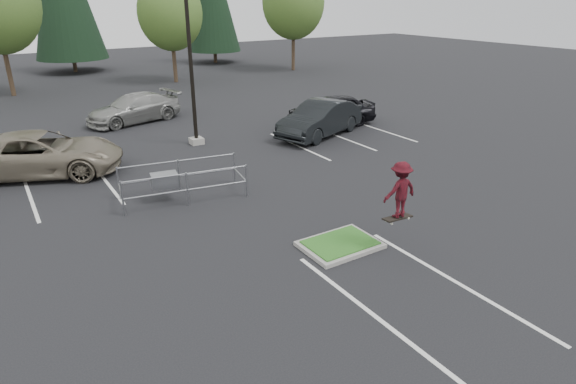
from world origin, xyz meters
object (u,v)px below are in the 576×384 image
decid_d (293,5)px  cart_corral (169,180)px  car_r_charc (320,119)px  light_pole (190,47)px  skateboarder (400,190)px  car_far_silver (135,108)px  decid_c (170,15)px  car_r_black (332,110)px  car_l_tan (38,154)px

decid_d → cart_corral: decid_d is taller
car_r_charc → light_pole: bearing=-128.5°
skateboarder → car_far_silver: bearing=-81.0°
light_pole → decid_c: (5.49, 17.83, 0.69)m
skateboarder → car_far_silver: skateboarder is taller
light_pole → decid_d: size_ratio=1.07×
cart_corral → decid_d: bearing=58.9°
decid_d → car_r_black: decid_d is taller
decid_d → cart_corral: (-20.97, -24.37, -5.14)m
decid_c → car_r_black: (2.40, -18.33, -4.42)m
cart_corral → car_l_tan: (-3.52, 5.40, 0.10)m
cart_corral → car_r_black: size_ratio=0.92×
decid_c → car_far_silver: 14.32m
car_r_black → car_l_tan: bearing=-75.3°
light_pole → car_far_silver: (-1.22, 6.00, -3.77)m
skateboarder → car_r_black: 14.46m
decid_d → skateboarder: bearing=-118.2°
car_r_charc → car_far_silver: size_ratio=0.99×
car_l_tan → car_far_silver: bearing=-18.2°
decid_c → decid_d: (12.00, 0.50, 0.66)m
light_pole → cart_corral: light_pole is taller
skateboarder → car_r_charc: bearing=-112.5°
car_r_charc → car_r_black: car_r_charc is taller
decid_c → car_r_charc: 20.32m
cart_corral → car_r_black: (11.38, 5.53, 0.07)m
light_pole → car_r_charc: 7.32m
decid_c → car_r_charc: size_ratio=1.56×
skateboarder → car_l_tan: skateboarder is taller
car_l_tan → decid_c: bearing=-11.2°
decid_d → car_far_silver: decid_d is taller
light_pole → skateboarder: 13.30m
cart_corral → car_r_charc: car_r_charc is taller
decid_d → car_l_tan: bearing=-142.2°
car_r_charc → car_r_black: size_ratio=1.10×
decid_d → car_r_black: bearing=-117.0°
cart_corral → car_far_silver: bearing=88.9°
light_pole → car_r_charc: (6.00, -2.01, -3.67)m
light_pole → car_r_charc: bearing=-18.5°
decid_c → car_far_silver: decid_c is taller
skateboarder → car_far_silver: (-1.92, 19.00, -1.07)m
car_l_tan → car_far_silver: 8.80m
decid_d → car_l_tan: (-24.49, -18.97, -5.04)m
car_r_charc → car_far_silver: bearing=-158.0°
decid_c → car_far_silver: size_ratio=1.54×
decid_d → car_r_charc: (-11.49, -20.34, -5.02)m
cart_corral → car_far_silver: size_ratio=0.83×
skateboarder → car_r_charc: size_ratio=0.32×
car_l_tan → decid_d: bearing=-29.4°
decid_c → car_l_tan: bearing=-124.1°
decid_c → cart_corral: (-8.97, -23.87, -4.48)m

